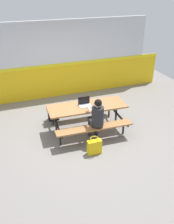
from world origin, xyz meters
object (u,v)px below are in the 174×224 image
at_px(student_nearer, 97,116).
at_px(backpack_dark, 53,113).
at_px(laptop_silver, 85,104).
at_px(picnic_table_main, 87,111).
at_px(tote_bag_bright, 94,147).

bearing_deg(student_nearer, backpack_dark, 119.46).
bearing_deg(laptop_silver, picnic_table_main, -37.11).
relative_size(picnic_table_main, student_nearer, 1.76).
xyz_separation_m(student_nearer, laptop_silver, (-0.10, 0.60, 0.08)).
xyz_separation_m(backpack_dark, tote_bag_bright, (0.55, -1.93, -0.02)).
height_order(student_nearer, backpack_dark, student_nearer).
bearing_deg(student_nearer, laptop_silver, 99.60).
distance_m(student_nearer, laptop_silver, 0.61).
relative_size(picnic_table_main, laptop_silver, 6.43).
relative_size(laptop_silver, backpack_dark, 0.75).
relative_size(picnic_table_main, backpack_dark, 4.82).
xyz_separation_m(picnic_table_main, tote_bag_bright, (-0.20, -1.07, -0.39)).
height_order(student_nearer, tote_bag_bright, student_nearer).
height_order(picnic_table_main, backpack_dark, picnic_table_main).
distance_m(student_nearer, tote_bag_bright, 0.77).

